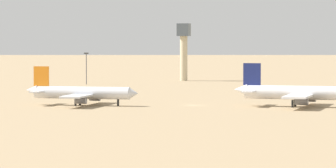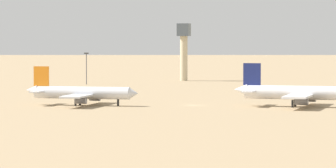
% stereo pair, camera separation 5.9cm
% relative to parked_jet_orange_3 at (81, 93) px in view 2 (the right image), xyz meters
% --- Properties ---
extents(ground, '(4000.00, 4000.00, 0.00)m').
position_rel_parked_jet_orange_3_xyz_m(ground, '(30.43, 8.41, -3.57)').
color(ground, '#9E8460').
extents(parked_jet_orange_3, '(32.82, 27.43, 10.88)m').
position_rel_parked_jet_orange_3_xyz_m(parked_jet_orange_3, '(0.00, 0.00, 0.00)').
color(parked_jet_orange_3, silver).
rests_on(parked_jet_orange_3, ground).
extents(parked_jet_navy_4, '(36.03, 30.32, 11.90)m').
position_rel_parked_jet_orange_3_xyz_m(parked_jet_navy_4, '(59.49, 8.17, 0.33)').
color(parked_jet_navy_4, white).
rests_on(parked_jet_navy_4, ground).
extents(control_tower, '(5.20, 5.20, 24.69)m').
position_rel_parked_jet_orange_3_xyz_m(control_tower, '(-4.86, 156.88, 11.33)').
color(control_tower, '#C6B793').
rests_on(control_tower, ground).
extents(light_pole_mid, '(1.80, 0.50, 12.68)m').
position_rel_parked_jet_orange_3_xyz_m(light_pole_mid, '(-35.88, 116.56, 3.93)').
color(light_pole_mid, '#59595E').
rests_on(light_pole_mid, ground).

